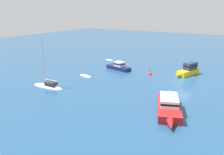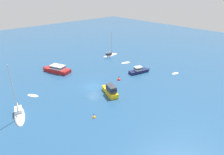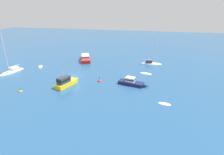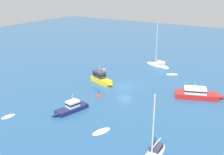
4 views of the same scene
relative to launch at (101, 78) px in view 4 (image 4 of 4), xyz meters
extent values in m
plane|color=navy|center=(-0.57, 4.98, -0.87)|extent=(160.00, 160.00, 0.00)
cube|color=yellow|center=(0.01, 0.03, -0.42)|extent=(3.20, 5.17, 0.89)
cone|color=yellow|center=(1.00, 2.87, -0.42)|extent=(1.25, 1.45, 0.89)
cube|color=#2D333D|center=(-0.20, -0.57, 0.65)|extent=(2.12, 2.90, 1.26)
cube|color=black|center=(-0.20, -0.57, 0.72)|extent=(2.18, 2.95, 0.24)
cylinder|color=silver|center=(-0.20, -0.57, 1.87)|extent=(0.08, 0.08, 1.18)
cube|color=#191E4C|center=(12.76, 3.30, -0.53)|extent=(5.41, 2.87, 0.68)
cone|color=#191E4C|center=(15.84, 2.57, -0.53)|extent=(1.41, 0.96, 0.68)
cube|color=silver|center=(12.56, 3.35, 0.28)|extent=(2.10, 1.76, 0.94)
cube|color=black|center=(12.56, 3.35, 0.33)|extent=(2.15, 1.81, 0.24)
cylinder|color=silver|center=(12.56, 3.35, 1.34)|extent=(0.08, 0.08, 1.18)
ellipsoid|color=white|center=(15.47, 10.51, -0.87)|extent=(3.06, 1.92, 0.36)
cube|color=#B21E1E|center=(-2.31, 17.74, -0.42)|extent=(4.92, 7.43, 0.90)
cone|color=#B21E1E|center=(-3.89, 21.76, -0.42)|extent=(1.48, 1.96, 0.90)
cube|color=white|center=(-2.21, 17.49, 0.49)|extent=(3.20, 4.07, 0.91)
cube|color=black|center=(-2.21, 17.49, 0.53)|extent=(3.25, 4.12, 0.24)
cylinder|color=silver|center=(-2.21, 17.49, 1.35)|extent=(0.08, 0.08, 0.81)
ellipsoid|color=silver|center=(-12.04, 9.85, -0.87)|extent=(2.14, 2.66, 0.32)
ellipsoid|color=white|center=(-16.52, 4.63, -0.87)|extent=(3.44, 6.62, 1.08)
cube|color=silver|center=(-16.29, 5.37, -0.06)|extent=(1.67, 2.18, 0.53)
cylinder|color=silver|center=(-16.70, 4.02, 4.19)|extent=(0.15, 0.15, 9.03)
cylinder|color=silver|center=(-16.29, 5.40, 0.45)|extent=(0.95, 2.80, 0.12)
ellipsoid|color=white|center=(16.65, 18.49, -0.87)|extent=(5.67, 1.81, 0.81)
cube|color=#2D333D|center=(15.98, 18.48, -0.21)|extent=(1.72, 1.21, 0.51)
cylinder|color=silver|center=(17.22, 18.50, 3.14)|extent=(0.16, 0.16, 7.21)
cylinder|color=silver|center=(15.95, 18.47, 0.29)|extent=(2.54, 0.19, 0.13)
ellipsoid|color=silver|center=(19.12, -3.35, -0.87)|extent=(2.25, 1.33, 0.34)
sphere|color=orange|center=(-7.41, -4.28, -0.87)|extent=(0.60, 0.60, 0.60)
cylinder|color=black|center=(-7.41, -4.28, -0.35)|extent=(0.08, 0.08, 0.45)
sphere|color=red|center=(5.96, 3.56, -0.87)|extent=(0.83, 0.83, 0.83)
cylinder|color=black|center=(5.96, 3.56, -0.13)|extent=(0.08, 0.08, 0.64)
camera|label=1|loc=(-10.19, 43.47, 10.89)|focal=38.52mm
camera|label=2|loc=(-23.80, -26.72, 19.17)|focal=32.00mm
camera|label=3|loc=(16.15, -31.12, 14.62)|focal=29.33mm
camera|label=4|loc=(42.36, 29.04, 17.90)|focal=45.29mm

